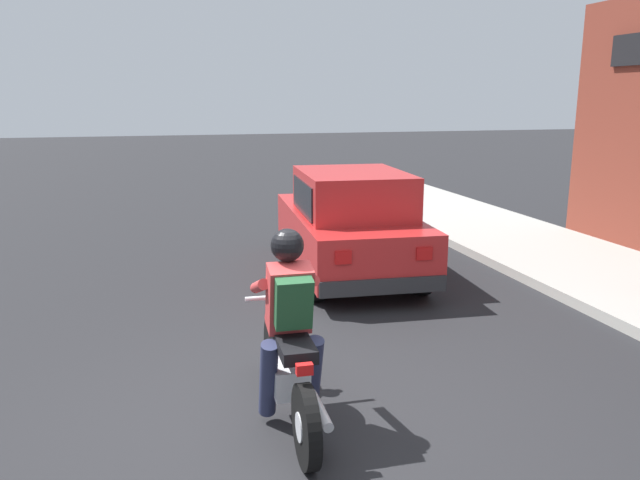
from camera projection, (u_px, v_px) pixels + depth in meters
ground_plane at (282, 428)px, 5.03m from camera, size 80.00×80.00×0.00m
sidewalk_curb at (600, 272)px, 9.24m from camera, size 2.60×22.00×0.14m
motorcycle_with_rider at (288, 343)px, 5.01m from camera, size 0.56×2.02×1.62m
car_hatchback at (349, 224)px, 9.22m from camera, size 1.92×3.89×1.57m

